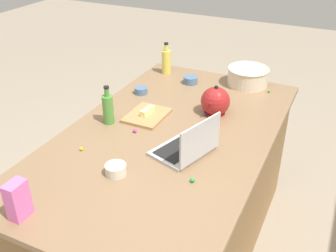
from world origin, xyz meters
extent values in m
plane|color=gray|center=(0.00, 0.00, 0.00)|extent=(12.00, 12.00, 0.00)
cube|color=olive|center=(0.00, 0.00, 0.43)|extent=(1.88, 1.05, 0.87)
cube|color=#846647|center=(0.00, 0.00, 0.89)|extent=(1.94, 1.11, 0.03)
cube|color=#B7B7BC|center=(0.13, 0.15, 0.91)|extent=(0.36, 0.30, 0.02)
cube|color=black|center=(0.13, 0.14, 0.92)|extent=(0.31, 0.23, 0.00)
cube|color=#B7B7BC|center=(0.17, 0.26, 1.02)|extent=(0.29, 0.10, 0.20)
cube|color=#333842|center=(0.16, 0.25, 1.02)|extent=(0.26, 0.08, 0.18)
cylinder|color=beige|center=(-0.86, 0.21, 0.96)|extent=(0.28, 0.28, 0.12)
cylinder|color=black|center=(-0.86, 0.21, 0.97)|extent=(0.23, 0.23, 0.10)
torus|color=beige|center=(-0.86, 0.21, 1.02)|extent=(0.29, 0.29, 0.02)
cylinder|color=#DBC64C|center=(-0.81, -0.40, 0.99)|extent=(0.07, 0.07, 0.18)
cylinder|color=#DBC64C|center=(-0.81, -0.40, 1.10)|extent=(0.03, 0.03, 0.05)
cylinder|color=black|center=(-0.81, -0.40, 1.13)|extent=(0.03, 0.03, 0.01)
cylinder|color=#4C8C38|center=(0.03, -0.37, 0.99)|extent=(0.06, 0.06, 0.17)
cylinder|color=#4C8C38|center=(0.03, -0.37, 1.10)|extent=(0.03, 0.03, 0.05)
cylinder|color=black|center=(0.03, -0.37, 1.13)|extent=(0.03, 0.03, 0.01)
cylinder|color=maroon|center=(-0.35, 0.15, 0.91)|extent=(0.13, 0.13, 0.01)
sphere|color=maroon|center=(-0.35, 0.15, 0.98)|extent=(0.18, 0.18, 0.18)
cone|color=maroon|center=(-0.26, 0.15, 1.00)|extent=(0.08, 0.03, 0.07)
sphere|color=black|center=(-0.35, 0.15, 1.07)|extent=(0.02, 0.02, 0.02)
cube|color=#AD7F4C|center=(-0.13, -0.20, 0.91)|extent=(0.27, 0.22, 0.02)
cube|color=#F4E58C|center=(-0.13, -0.20, 0.94)|extent=(0.11, 0.05, 0.04)
cylinder|color=slate|center=(-0.71, -0.16, 0.93)|extent=(0.10, 0.10, 0.05)
cylinder|color=beige|center=(0.45, -0.06, 0.93)|extent=(0.10, 0.10, 0.05)
cylinder|color=slate|center=(-0.41, -0.40, 0.92)|extent=(0.09, 0.09, 0.04)
cube|color=pink|center=(0.86, -0.26, 0.99)|extent=(0.09, 0.06, 0.17)
sphere|color=green|center=(-0.80, 0.38, 0.91)|extent=(0.02, 0.02, 0.02)
sphere|color=blue|center=(-0.30, 0.11, 0.91)|extent=(0.02, 0.02, 0.02)
sphere|color=red|center=(-0.83, -0.39, 0.91)|extent=(0.02, 0.02, 0.02)
sphere|color=green|center=(0.35, 0.29, 0.91)|extent=(0.02, 0.02, 0.02)
sphere|color=yellow|center=(0.35, -0.34, 0.91)|extent=(0.02, 0.02, 0.02)
sphere|color=#CC3399|center=(0.07, -0.17, 0.91)|extent=(0.02, 0.02, 0.02)
camera|label=1|loc=(1.71, 0.82, 2.03)|focal=42.06mm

